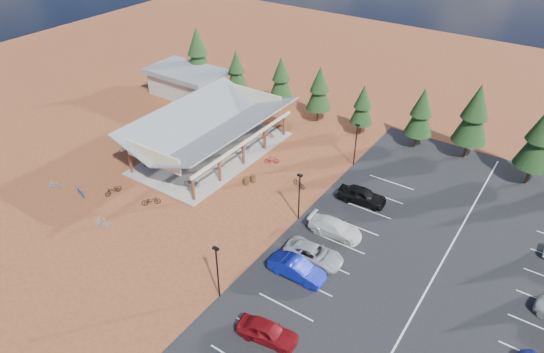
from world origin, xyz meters
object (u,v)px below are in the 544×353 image
object	(u,v)px
bike_4	(192,183)
bike_8	(113,190)
bike_1	(184,154)
trash_bin_0	(246,181)
bike_pavilion	(211,124)
lamp_post_2	(356,142)
bike_15	(272,160)
bike_12	(151,201)
car_4	(362,195)
bike_3	(225,123)
bike_5	(216,156)
bike_9	(54,185)
car_1	(297,269)
lamp_post_0	(217,269)
lamp_post_1	(299,194)
bike_2	(210,133)
car_2	(314,254)
outbuilding	(187,82)
trash_bin_1	(253,178)
bike_0	(149,165)
bike_7	(268,134)
bike_10	(81,192)
car_0	(267,331)
bike_6	(244,146)
car_3	(335,228)
bike_16	(299,183)

from	to	relation	value
bike_4	bike_8	xyz separation A→B (m)	(-5.90, -5.53, -0.06)
bike_1	trash_bin_0	bearing A→B (deg)	-90.42
bike_pavilion	lamp_post_2	world-z (taller)	lamp_post_2
bike_15	bike_12	bearing A→B (deg)	127.52
lamp_post_2	car_4	size ratio (longest dim) A/B	1.06
bike_3	bike_5	size ratio (longest dim) A/B	0.92
bike_9	car_1	bearing A→B (deg)	-110.43
bike_12	lamp_post_2	bearing A→B (deg)	-82.94
lamp_post_0	lamp_post_1	size ratio (longest dim) A/B	1.00
bike_2	bike_1	bearing A→B (deg)	173.11
lamp_post_0	bike_2	distance (m)	26.84
car_1	car_2	xyz separation A→B (m)	(0.19, 2.47, -0.09)
outbuilding	lamp_post_2	distance (m)	29.29
outbuilding	car_2	bearing A→B (deg)	-31.37
bike_pavilion	lamp_post_0	distance (m)	22.69
bike_2	bike_3	world-z (taller)	bike_3
bike_15	car_1	world-z (taller)	car_1
trash_bin_1	bike_0	size ratio (longest dim) A/B	0.55
outbuilding	car_4	distance (m)	34.42
bike_4	bike_7	xyz separation A→B (m)	(0.60, 13.34, -0.01)
bike_10	car_4	size ratio (longest dim) A/B	0.36
bike_5	car_0	size ratio (longest dim) A/B	0.39
bike_5	bike_6	world-z (taller)	bike_5
bike_8	car_1	distance (m)	22.05
bike_12	trash_bin_1	bearing A→B (deg)	-80.49
bike_12	car_3	size ratio (longest dim) A/B	0.38
bike_pavilion	car_4	world-z (taller)	bike_pavilion
bike_0	bike_7	xyz separation A→B (m)	(7.01, 13.33, 0.02)
bike_12	car_4	bearing A→B (deg)	-101.40
trash_bin_0	bike_0	size ratio (longest dim) A/B	0.55
bike_2	bike_3	size ratio (longest dim) A/B	1.12
bike_2	bike_16	xyz separation A→B (m)	(15.01, -3.22, -0.11)
bike_7	bike_2	bearing A→B (deg)	104.43
bike_8	bike_10	size ratio (longest dim) A/B	1.10
bike_6	bike_9	world-z (taller)	bike_9
car_0	car_2	distance (m)	9.14
bike_1	bike_4	world-z (taller)	bike_1
lamp_post_1	bike_10	size ratio (longest dim) A/B	2.94
car_1	bike_10	bearing A→B (deg)	95.65
car_0	bike_6	bearing A→B (deg)	31.65
bike_1	car_1	size ratio (longest dim) A/B	0.37
bike_3	bike_7	distance (m)	6.43
outbuilding	bike_1	xyz separation A→B (m)	(12.16, -13.93, -1.37)
bike_6	lamp_post_0	bearing A→B (deg)	-156.03
lamp_post_2	bike_3	world-z (taller)	lamp_post_2
bike_9	bike_15	distance (m)	23.55
car_2	car_3	size ratio (longest dim) A/B	1.02
lamp_post_1	car_0	world-z (taller)	lamp_post_1
bike_4	bike_9	size ratio (longest dim) A/B	1.16
bike_4	bike_12	world-z (taller)	bike_4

